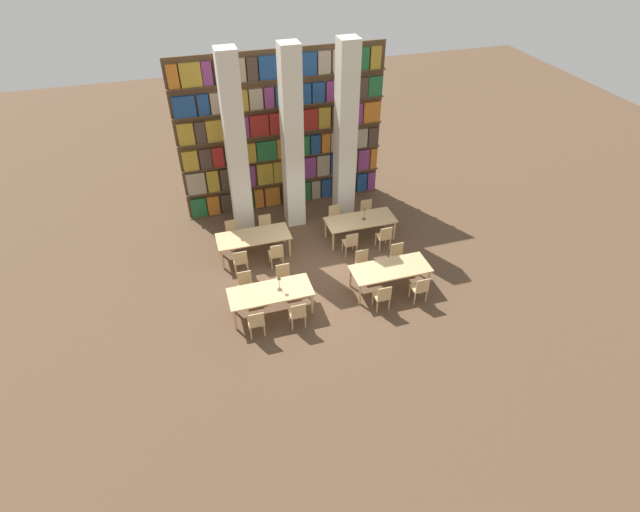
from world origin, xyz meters
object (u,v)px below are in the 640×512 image
chair_1 (246,285)px  chair_6 (420,288)px  desk_lamp_1 (364,212)px  reading_table_2 (253,238)px  reading_table_1 (390,270)px  chair_13 (335,217)px  chair_2 (298,313)px  reading_table_0 (270,293)px  chair_15 (367,212)px  pillar_center (292,142)px  chair_11 (266,227)px  chair_9 (233,233)px  chair_10 (276,254)px  chair_3 (284,278)px  desk_lamp_0 (279,281)px  chair_4 (382,296)px  chair_7 (398,256)px  chair_12 (350,243)px  chair_0 (256,322)px  chair_8 (241,260)px  chair_14 (384,236)px  chair_5 (363,263)px  reading_table_3 (360,221)px  pillar_right (346,135)px  pillar_left (236,149)px

chair_1 → chair_6: same height
desk_lamp_1 → reading_table_2: bearing=178.1°
reading_table_1 → chair_13: chair_13 is taller
chair_2 → chair_13: same height
reading_table_0 → chair_15: 5.32m
pillar_center → chair_11: size_ratio=6.85×
chair_1 → chair_11: same height
chair_1 → chair_9: same height
chair_9 → chair_10: bearing=126.0°
chair_3 → desk_lamp_0: 1.00m
chair_4 → chair_9: bearing=129.4°
desk_lamp_0 → chair_7: desk_lamp_0 is taller
desk_lamp_0 → chair_11: 3.52m
chair_1 → chair_9: (0.05, 2.69, 0.00)m
reading_table_0 → desk_lamp_0: (0.26, -0.01, 0.37)m
chair_11 → chair_13: size_ratio=1.00×
chair_7 → chair_12: (-1.15, 1.09, 0.00)m
desk_lamp_1 → chair_1: bearing=-157.0°
chair_0 → chair_9: size_ratio=1.00×
chair_11 → desk_lamp_1: 3.28m
chair_12 → pillar_center: bearing=116.6°
chair_6 → chair_9: 6.29m
chair_6 → chair_8: 5.38m
desk_lamp_0 → chair_11: size_ratio=0.51×
chair_14 → chair_3: bearing=-163.5°
reading_table_2 → chair_8: 0.97m
chair_6 → chair_15: (0.01, 4.14, 0.00)m
chair_4 → pillar_center: bearing=103.5°
chair_0 → chair_9: same height
chair_15 → reading_table_2: bearing=9.1°
chair_3 → chair_8: (-1.07, 1.17, 0.00)m
chair_0 → reading_table_2: chair_0 is taller
desk_lamp_0 → chair_12: (2.72, 1.83, -0.57)m
chair_2 → chair_5: (2.42, 1.49, 0.00)m
chair_4 → chair_10: (-2.38, 2.73, 0.00)m
chair_11 → reading_table_3: chair_11 is taller
chair_8 → chair_5: bearing=-19.0°
chair_8 → chair_11: 1.88m
chair_4 → chair_5: 1.52m
chair_5 → desk_lamp_1: bearing=-111.4°
pillar_right → reading_table_3: size_ratio=2.62×
pillar_right → chair_8: pillar_right is taller
chair_4 → chair_1: bearing=156.2°
pillar_left → pillar_right: same height
chair_2 → chair_9: same height
chair_3 → desk_lamp_1: desk_lamp_1 is taller
chair_0 → reading_table_2: 3.51m
pillar_right → reading_table_3: 2.84m
chair_5 → chair_7: bearing=-180.0°
pillar_center → reading_table_0: size_ratio=2.62×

